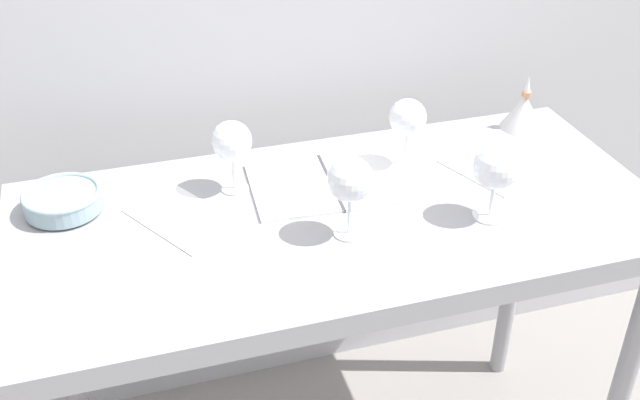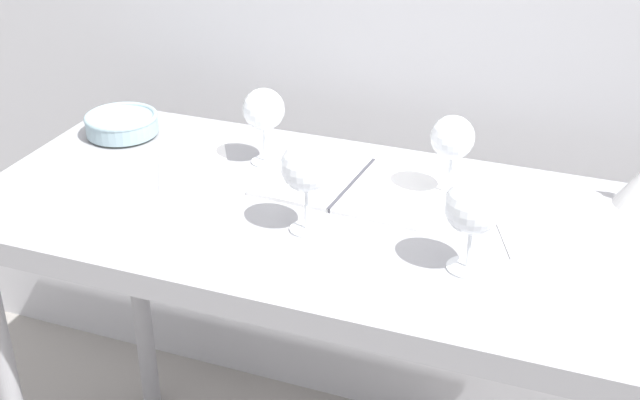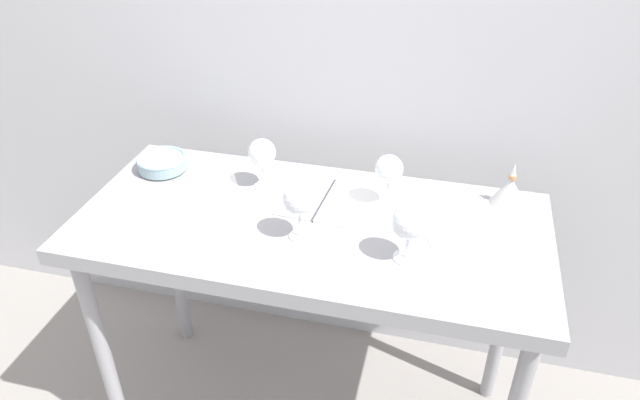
% 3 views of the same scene
% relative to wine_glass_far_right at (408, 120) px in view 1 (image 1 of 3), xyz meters
% --- Properties ---
extents(steel_counter, '(1.40, 0.65, 0.90)m').
position_rel_wine_glass_far_right_xyz_m(steel_counter, '(-0.21, -0.14, -0.23)').
color(steel_counter, '#97979C').
rests_on(steel_counter, ground_plane).
extents(wine_glass_far_right, '(0.09, 0.09, 0.17)m').
position_rel_wine_glass_far_right_xyz_m(wine_glass_far_right, '(0.00, 0.00, 0.00)').
color(wine_glass_far_right, white).
rests_on(wine_glass_far_right, steel_counter).
extents(wine_glass_near_center, '(0.09, 0.09, 0.18)m').
position_rel_wine_glass_far_right_xyz_m(wine_glass_near_center, '(-0.21, -0.23, 0.01)').
color(wine_glass_near_center, white).
rests_on(wine_glass_near_center, steel_counter).
extents(wine_glass_near_right, '(0.10, 0.10, 0.17)m').
position_rel_wine_glass_far_right_xyz_m(wine_glass_near_right, '(0.09, -0.25, -0.00)').
color(wine_glass_near_right, white).
rests_on(wine_glass_near_right, steel_counter).
extents(wine_glass_far_left, '(0.09, 0.09, 0.17)m').
position_rel_wine_glass_far_right_xyz_m(wine_glass_far_left, '(-0.40, 0.01, -0.00)').
color(wine_glass_far_left, white).
rests_on(wine_glass_far_left, steel_counter).
extents(open_notebook, '(0.37, 0.27, 0.01)m').
position_rel_wine_glass_far_right_xyz_m(open_notebook, '(-0.19, -0.03, -0.12)').
color(open_notebook, white).
rests_on(open_notebook, steel_counter).
extents(tasting_sheet_upper, '(0.24, 0.26, 0.00)m').
position_rel_wine_glass_far_right_xyz_m(tasting_sheet_upper, '(0.20, -0.07, -0.12)').
color(tasting_sheet_upper, white).
rests_on(tasting_sheet_upper, steel_counter).
extents(tasting_sheet_lower, '(0.25, 0.28, 0.00)m').
position_rel_wine_glass_far_right_xyz_m(tasting_sheet_lower, '(-0.53, -0.07, -0.12)').
color(tasting_sheet_lower, white).
rests_on(tasting_sheet_lower, steel_counter).
extents(tasting_bowl, '(0.17, 0.17, 0.05)m').
position_rel_wine_glass_far_right_xyz_m(tasting_bowl, '(-0.77, 0.03, -0.09)').
color(tasting_bowl, '#DBCC66').
rests_on(tasting_bowl, steel_counter).
extents(decanter_funnel, '(0.11, 0.11, 0.14)m').
position_rel_wine_glass_far_right_xyz_m(decanter_funnel, '(0.36, 0.10, -0.08)').
color(decanter_funnel, silver).
rests_on(decanter_funnel, steel_counter).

